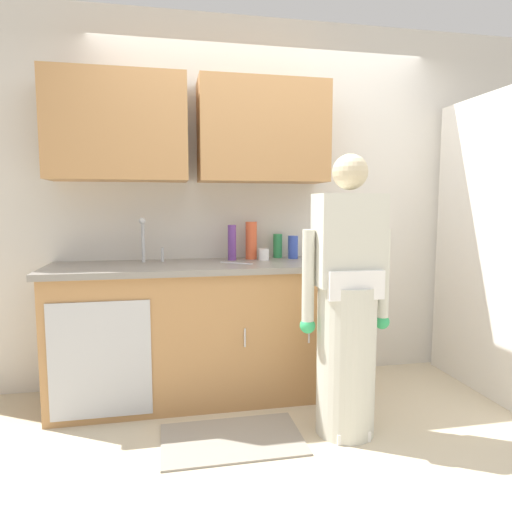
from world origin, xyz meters
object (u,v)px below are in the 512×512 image
(bottle_cleaner_spray, at_px, (293,247))
(cup_by_sink, at_px, (264,254))
(bottle_dish_liquid, at_px, (232,243))
(person_at_sink, at_px, (347,317))
(sink, at_px, (149,267))
(bottle_soap, at_px, (278,246))
(knife_on_counter, at_px, (236,263))
(bottle_water_short, at_px, (251,240))

(bottle_cleaner_spray, relative_size, cup_by_sink, 2.11)
(bottle_dish_liquid, bearing_deg, person_at_sink, -56.89)
(sink, bearing_deg, bottle_soap, 13.56)
(bottle_dish_liquid, height_order, knife_on_counter, bottle_dish_liquid)
(bottle_soap, distance_m, knife_on_counter, 0.46)
(person_at_sink, xyz_separation_m, bottle_cleaner_spray, (-0.08, 0.84, 0.33))
(bottle_soap, xyz_separation_m, bottle_dish_liquid, (-0.36, -0.08, 0.04))
(bottle_dish_liquid, xyz_separation_m, knife_on_counter, (0.00, -0.19, -0.12))
(person_at_sink, relative_size, bottle_water_short, 5.89)
(bottle_soap, xyz_separation_m, cup_by_sink, (-0.14, -0.13, -0.05))
(sink, xyz_separation_m, bottle_soap, (0.95, 0.23, 0.10))
(sink, relative_size, person_at_sink, 0.31)
(knife_on_counter, bearing_deg, person_at_sink, -11.83)
(person_at_sink, height_order, bottle_cleaner_spray, person_at_sink)
(person_at_sink, bearing_deg, sink, 148.60)
(bottle_cleaner_spray, bearing_deg, sink, -171.78)
(bottle_cleaner_spray, height_order, bottle_dish_liquid, bottle_dish_liquid)
(person_at_sink, xyz_separation_m, bottle_soap, (-0.18, 0.92, 0.34))
(bottle_water_short, bearing_deg, cup_by_sink, -46.62)
(bottle_soap, xyz_separation_m, knife_on_counter, (-0.36, -0.27, -0.09))
(bottle_soap, bearing_deg, cup_by_sink, -137.16)
(sink, relative_size, bottle_water_short, 1.82)
(bottle_water_short, distance_m, bottle_cleaner_spray, 0.32)
(bottle_water_short, bearing_deg, bottle_soap, 11.91)
(sink, bearing_deg, bottle_cleaner_spray, 8.22)
(sink, xyz_separation_m, bottle_dish_liquid, (0.59, 0.14, 0.14))
(person_at_sink, height_order, bottle_soap, person_at_sink)
(sink, xyz_separation_m, bottle_water_short, (0.73, 0.18, 0.15))
(bottle_dish_liquid, bearing_deg, cup_by_sink, -10.55)
(bottle_water_short, xyz_separation_m, bottle_dish_liquid, (-0.15, -0.04, -0.01))
(bottle_water_short, bearing_deg, bottle_dish_liquid, -165.28)
(bottle_cleaner_spray, relative_size, knife_on_counter, 0.71)
(bottle_dish_liquid, bearing_deg, knife_on_counter, -89.50)
(bottle_cleaner_spray, relative_size, bottle_dish_liquid, 0.67)
(bottle_cleaner_spray, bearing_deg, person_at_sink, -84.30)
(bottle_cleaner_spray, height_order, cup_by_sink, bottle_cleaner_spray)
(person_at_sink, distance_m, bottle_dish_liquid, 1.06)
(bottle_water_short, bearing_deg, bottle_cleaner_spray, -5.99)
(sink, bearing_deg, person_at_sink, -31.40)
(cup_by_sink, height_order, knife_on_counter, cup_by_sink)
(knife_on_counter, bearing_deg, bottle_cleaner_spray, 61.28)
(sink, distance_m, bottle_dish_liquid, 0.62)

